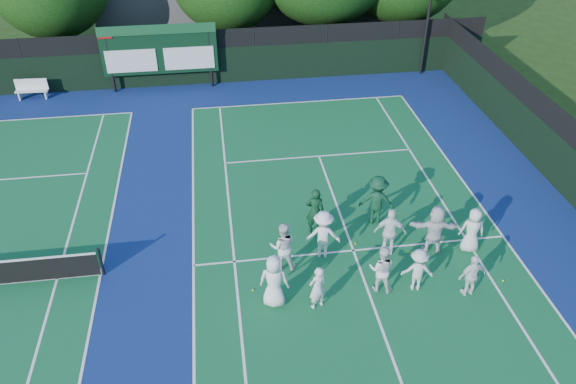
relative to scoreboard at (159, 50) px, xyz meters
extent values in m
plane|color=#1C360E|center=(7.01, -15.59, -2.19)|extent=(120.00, 120.00, 0.00)
cube|color=navy|center=(1.01, -14.59, -2.19)|extent=(34.00, 32.00, 0.01)
cube|color=#135D30|center=(7.01, -14.59, -2.18)|extent=(10.97, 23.77, 0.00)
cube|color=white|center=(7.01, -2.70, -2.18)|extent=(10.97, 0.08, 0.00)
cube|color=white|center=(1.53, -14.59, -2.18)|extent=(0.08, 23.77, 0.00)
cube|color=white|center=(12.50, -14.59, -2.18)|extent=(0.08, 23.77, 0.00)
cube|color=white|center=(2.90, -14.59, -2.18)|extent=(0.08, 23.77, 0.00)
cube|color=white|center=(11.13, -14.59, -2.18)|extent=(0.08, 23.77, 0.00)
cube|color=white|center=(7.01, -8.19, -2.18)|extent=(8.23, 0.08, 0.00)
cube|color=white|center=(7.01, -14.59, -2.18)|extent=(0.08, 12.80, 0.00)
cube|color=white|center=(-6.99, -2.70, -2.18)|extent=(10.97, 0.08, 0.00)
cube|color=white|center=(-1.50, -14.59, -2.18)|extent=(0.08, 23.77, 0.00)
cube|color=white|center=(-2.87, -14.59, -2.18)|extent=(0.08, 23.77, 0.00)
cube|color=black|center=(1.01, 0.41, -1.19)|extent=(34.00, 0.08, 2.00)
cube|color=black|center=(1.01, 0.41, 0.31)|extent=(34.00, 0.05, 1.00)
cylinder|color=black|center=(-2.59, 0.01, -0.44)|extent=(0.16, 0.16, 3.50)
cylinder|color=black|center=(2.61, 0.01, -0.44)|extent=(0.16, 0.16, 3.50)
cube|color=black|center=(0.01, 0.01, 0.01)|extent=(6.00, 0.15, 2.60)
cube|color=#154C27|center=(0.01, -0.09, 1.11)|extent=(6.00, 0.05, 0.50)
cube|color=silver|center=(-1.49, -0.09, -0.49)|extent=(2.60, 0.04, 1.20)
cube|color=silver|center=(1.51, -0.09, -0.49)|extent=(2.60, 0.04, 1.20)
cube|color=#A80F0E|center=(-2.59, -0.09, 1.01)|extent=(0.70, 0.04, 0.50)
cube|color=#56575B|center=(5.01, 8.41, -0.19)|extent=(18.00, 6.00, 4.00)
cylinder|color=black|center=(-1.39, -14.59, -1.64)|extent=(0.10, 0.10, 1.10)
cube|color=white|center=(-6.72, -0.29, -1.73)|extent=(1.67, 0.51, 0.07)
cube|color=white|center=(-6.72, -0.12, -1.42)|extent=(1.65, 0.14, 0.55)
cube|color=white|center=(-7.38, -0.29, -1.97)|extent=(0.08, 0.39, 0.44)
cube|color=white|center=(-6.06, -0.29, -1.97)|extent=(0.08, 0.39, 0.44)
cylinder|color=black|center=(-5.70, 3.91, -0.88)|extent=(0.44, 0.44, 2.62)
cylinder|color=black|center=(3.84, 3.91, -0.91)|extent=(0.44, 0.44, 2.57)
cylinder|color=black|center=(9.42, 3.91, -0.71)|extent=(0.44, 0.44, 2.97)
cylinder|color=black|center=(14.15, 3.91, -0.83)|extent=(0.44, 0.44, 2.73)
sphere|color=#C8E41A|center=(10.04, -13.69, -2.16)|extent=(0.07, 0.07, 0.07)
sphere|color=#C8E41A|center=(11.45, -16.76, -2.16)|extent=(0.07, 0.07, 0.07)
sphere|color=#C8E41A|center=(3.39, -16.04, -2.16)|extent=(0.07, 0.07, 0.07)
sphere|color=#C8E41A|center=(7.17, -14.25, -2.16)|extent=(0.07, 0.07, 0.07)
sphere|color=#C8E41A|center=(8.95, -15.02, -2.16)|extent=(0.07, 0.07, 0.07)
imported|color=white|center=(4.01, -16.65, -1.27)|extent=(1.03, 0.81, 1.84)
imported|color=white|center=(5.28, -16.98, -1.40)|extent=(0.67, 0.57, 1.57)
imported|color=white|center=(7.39, -16.50, -1.35)|extent=(0.99, 0.88, 1.67)
imported|color=silver|center=(8.53, -16.63, -1.42)|extent=(1.09, 0.77, 1.53)
imported|color=white|center=(10.10, -17.11, -1.43)|extent=(0.94, 0.49, 1.53)
imported|color=silver|center=(4.49, -15.07, -1.29)|extent=(0.96, 0.80, 1.79)
imported|color=white|center=(5.90, -14.66, -1.29)|extent=(1.27, 0.88, 1.81)
imported|color=white|center=(8.16, -14.84, -1.29)|extent=(1.14, 0.69, 1.81)
imported|color=silver|center=(9.68, -14.95, -1.27)|extent=(1.78, 0.87, 1.84)
imported|color=white|center=(10.97, -15.06, -1.35)|extent=(0.92, 0.70, 1.69)
imported|color=#0E351D|center=(5.87, -13.31, -1.29)|extent=(0.71, 0.51, 1.81)
imported|color=#0F3A23|center=(8.18, -13.10, -1.21)|extent=(1.43, 1.07, 1.96)
camera|label=1|loc=(2.68, -28.94, 10.52)|focal=35.00mm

